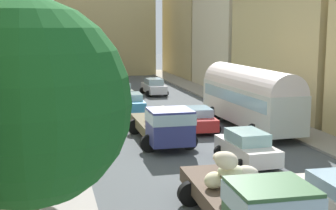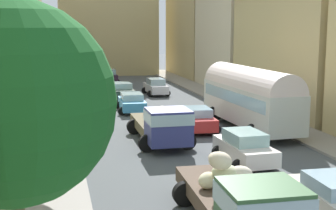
{
  "view_description": "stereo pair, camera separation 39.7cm",
  "coord_description": "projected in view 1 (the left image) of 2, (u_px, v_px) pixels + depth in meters",
  "views": [
    {
      "loc": [
        -7.48,
        -6.45,
        6.43
      ],
      "look_at": [
        0.0,
        23.41,
        1.36
      ],
      "focal_mm": 51.11,
      "sensor_mm": 36.0,
      "label": 1
    },
    {
      "loc": [
        -7.1,
        -6.54,
        6.43
      ],
      "look_at": [
        0.0,
        23.41,
        1.36
      ],
      "focal_mm": 51.11,
      "sensor_mm": 36.0,
      "label": 2
    }
  ],
  "objects": [
    {
      "name": "building_left_2",
      "position": [
        3.0,
        28.0,
        34.07
      ],
      "size": [
        4.08,
        11.67,
        12.6
      ],
      "color": "#C6C68F",
      "rests_on": "ground"
    },
    {
      "name": "pedestrian_1",
      "position": [
        63.0,
        123.0,
        26.92
      ],
      "size": [
        0.36,
        0.36,
        1.79
      ],
      "color": "#7F6C54",
      "rests_on": "ground"
    },
    {
      "name": "car_2",
      "position": [
        105.0,
        76.0,
        54.31
      ],
      "size": [
        2.39,
        3.93,
        1.62
      ],
      "color": "#2A1A2C",
      "rests_on": "ground"
    },
    {
      "name": "building_left_3",
      "position": [
        5.0,
        24.0,
        45.73
      ],
      "size": [
        5.65,
        12.19,
        13.28
      ],
      "color": "tan",
      "rests_on": "ground"
    },
    {
      "name": "car_1",
      "position": [
        120.0,
        91.0,
        42.14
      ],
      "size": [
        2.33,
        4.17,
        1.54
      ],
      "color": "#1D2C22",
      "rests_on": "ground"
    },
    {
      "name": "car_0",
      "position": [
        131.0,
        102.0,
        36.26
      ],
      "size": [
        2.45,
        4.18,
        1.43
      ],
      "color": "#378ABF",
      "rests_on": "ground"
    },
    {
      "name": "building_right_3",
      "position": [
        231.0,
        39.0,
        49.44
      ],
      "size": [
        5.47,
        11.34,
        10.22
      ],
      "color": "beige",
      "rests_on": "ground"
    },
    {
      "name": "sidewalk_left",
      "position": [
        54.0,
        119.0,
        33.1
      ],
      "size": [
        2.5,
        70.0,
        0.14
      ],
      "primitive_type": "cube",
      "color": "gray",
      "rests_on": "ground"
    },
    {
      "name": "car_6",
      "position": [
        154.0,
        87.0,
        45.28
      ],
      "size": [
        2.28,
        4.01,
        1.56
      ],
      "color": "silver",
      "rests_on": "ground"
    },
    {
      "name": "roadside_tree_1",
      "position": [
        38.0,
        85.0,
        18.49
      ],
      "size": [
        3.93,
        3.93,
        6.17
      ],
      "color": "brown",
      "rests_on": "ground"
    },
    {
      "name": "cargo_truck_1",
      "position": [
        163.0,
        124.0,
        25.98
      ],
      "size": [
        3.11,
        7.21,
        2.24
      ],
      "color": "navy",
      "rests_on": "ground"
    },
    {
      "name": "building_right_2",
      "position": [
        294.0,
        47.0,
        36.41
      ],
      "size": [
        4.91,
        14.26,
        9.66
      ],
      "color": "tan",
      "rests_on": "ground"
    },
    {
      "name": "car_4",
      "position": [
        247.0,
        147.0,
        22.61
      ],
      "size": [
        2.37,
        4.15,
        1.57
      ],
      "color": "silver",
      "rests_on": "ground"
    },
    {
      "name": "roadside_tree_0",
      "position": [
        27.0,
        104.0,
        8.88
      ],
      "size": [
        3.93,
        3.93,
        6.98
      ],
      "color": "brown",
      "rests_on": "ground"
    },
    {
      "name": "distant_church",
      "position": [
        104.0,
        22.0,
        64.3
      ],
      "size": [
        12.85,
        7.4,
        19.13
      ],
      "color": "tan",
      "rests_on": "ground"
    },
    {
      "name": "roadside_tree_2",
      "position": [
        40.0,
        51.0,
        26.81
      ],
      "size": [
        3.76,
        3.76,
        6.96
      ],
      "color": "brown",
      "rests_on": "ground"
    },
    {
      "name": "ground_plane",
      "position": [
        156.0,
        116.0,
        34.85
      ],
      "size": [
        154.0,
        154.0,
        0.0
      ],
      "primitive_type": "plane",
      "color": "#4C5053"
    },
    {
      "name": "pedestrian_0",
      "position": [
        57.0,
        141.0,
        22.67
      ],
      "size": [
        0.54,
        0.54,
        1.86
      ],
      "color": "#4D4E36",
      "rests_on": "ground"
    },
    {
      "name": "parked_bus_1",
      "position": [
        250.0,
        95.0,
        29.95
      ],
      "size": [
        3.59,
        9.92,
        3.94
      ],
      "color": "silver",
      "rests_on": "ground"
    },
    {
      "name": "sidewalk_right",
      "position": [
        248.0,
        110.0,
        36.58
      ],
      "size": [
        2.5,
        70.0,
        0.14
      ],
      "primitive_type": "cube",
      "color": "gray",
      "rests_on": "ground"
    },
    {
      "name": "building_left_4",
      "position": [
        19.0,
        32.0,
        57.89
      ],
      "size": [
        4.55,
        11.25,
        11.54
      ],
      "color": "tan",
      "rests_on": "ground"
    },
    {
      "name": "building_right_4",
      "position": [
        190.0,
        33.0,
        61.9
      ],
      "size": [
        4.03,
        14.29,
        11.13
      ],
      "color": "tan",
      "rests_on": "ground"
    },
    {
      "name": "cargo_truck_0",
      "position": [
        249.0,
        201.0,
        14.52
      ],
      "size": [
        3.17,
        7.27,
        2.42
      ],
      "color": "#325933",
      "rests_on": "ground"
    },
    {
      "name": "car_5",
      "position": [
        199.0,
        119.0,
        29.68
      ],
      "size": [
        2.34,
        3.96,
        1.47
      ],
      "color": "red",
      "rests_on": "ground"
    }
  ]
}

